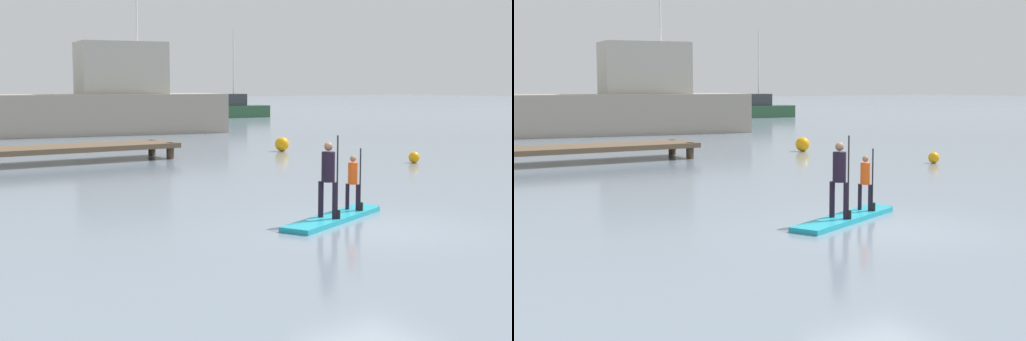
% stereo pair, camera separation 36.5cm
% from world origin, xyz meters
% --- Properties ---
extents(ground_plane, '(240.00, 240.00, 0.00)m').
position_xyz_m(ground_plane, '(0.00, 0.00, 0.00)').
color(ground_plane, gray).
extents(paddleboard_near, '(3.33, 1.87, 0.10)m').
position_xyz_m(paddleboard_near, '(-0.17, 0.95, 0.05)').
color(paddleboard_near, '#1E9EB2').
rests_on(paddleboard_near, ground).
extents(paddler_adult, '(0.35, 0.46, 1.66)m').
position_xyz_m(paddler_adult, '(-0.46, 0.82, 0.97)').
color(paddler_adult, black).
rests_on(paddler_adult, paddleboard_near).
extents(paddler_child_solo, '(0.27, 0.38, 1.32)m').
position_xyz_m(paddler_child_solo, '(0.58, 1.26, 0.76)').
color(paddler_child_solo, black).
rests_on(paddler_child_solo, paddleboard_near).
extents(fishing_boat_white_large, '(14.69, 6.24, 11.64)m').
position_xyz_m(fishing_boat_white_large, '(5.81, 28.26, 1.66)').
color(fishing_boat_white_large, '#9E9384').
rests_on(fishing_boat_white_large, ground).
extents(fishing_boat_green_midground, '(7.94, 2.76, 6.95)m').
position_xyz_m(fishing_boat_green_midground, '(21.31, 41.04, 0.68)').
color(fishing_boat_green_midground, '#2D5638').
rests_on(fishing_boat_green_midground, ground).
extents(floating_dock, '(12.09, 2.14, 0.59)m').
position_xyz_m(floating_dock, '(-2.96, 14.78, 0.49)').
color(floating_dock, brown).
rests_on(floating_dock, ground).
extents(mooring_buoy_near, '(0.58, 0.58, 0.58)m').
position_xyz_m(mooring_buoy_near, '(7.98, 14.22, 0.29)').
color(mooring_buoy_near, orange).
rests_on(mooring_buoy_near, ground).
extents(mooring_buoy_mid, '(0.39, 0.39, 0.39)m').
position_xyz_m(mooring_buoy_mid, '(9.22, 8.02, 0.19)').
color(mooring_buoy_mid, orange).
rests_on(mooring_buoy_mid, ground).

